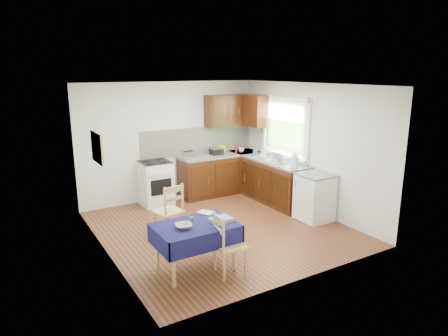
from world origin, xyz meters
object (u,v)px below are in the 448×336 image
chair_far (170,209)px  kettle (294,161)px  sandwich_press (217,151)px  toaster (188,155)px  dish_rack (277,161)px  dining_table (195,232)px  chair_near (227,243)px

chair_far → kettle: bearing=167.8°
sandwich_press → toaster: bearing=-167.5°
sandwich_press → dish_rack: 1.48m
dining_table → kettle: bearing=17.5°
sandwich_press → dish_rack: dish_rack is taller
sandwich_press → dish_rack: bearing=-58.7°
dish_rack → chair_near: bearing=-122.2°
chair_near → toaster: bearing=-10.0°
chair_near → toaster: 3.38m
chair_near → kettle: (2.41, 1.47, 0.56)m
chair_near → dish_rack: bearing=-43.5°
kettle → toaster: bearing=129.8°
chair_near → toaster: (0.98, 3.19, 0.52)m
chair_near → kettle: bearing=-51.6°
sandwich_press → kettle: (0.68, -1.83, 0.05)m
chair_far → dish_rack: bearing=179.1°
dining_table → chair_near: 0.47m
sandwich_press → dish_rack: size_ratio=0.63×
kettle → chair_far: bearing=178.5°
dish_rack → toaster: bearing=158.1°
chair_far → toaster: bearing=-135.5°
dining_table → chair_near: bearing=-53.0°
dining_table → toaster: (1.28, 2.86, 0.42)m
dining_table → kettle: kettle is taller
chair_near → dining_table: bearing=49.2°
toaster → dining_table: bearing=-108.4°
toaster → sandwich_press: bearing=14.0°
sandwich_press → chair_near: bearing=-113.4°
chair_near → toaster: size_ratio=3.65×
chair_near → dish_rack: 3.15m
toaster → chair_near: bearing=-101.2°
dining_table → chair_far: bearing=78.5°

